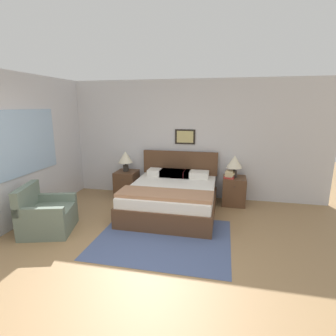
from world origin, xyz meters
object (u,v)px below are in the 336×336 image
object	(u,v)px
bed	(172,197)
armchair	(46,216)
nightstand_by_door	(234,191)
table_lamp_by_door	(234,163)
nightstand_near_window	(127,184)
table_lamp_near_window	(125,158)

from	to	relation	value
bed	armchair	size ratio (longest dim) A/B	2.03
armchair	nightstand_by_door	bearing A→B (deg)	106.27
table_lamp_by_door	nightstand_near_window	bearing A→B (deg)	-179.51
nightstand_near_window	nightstand_by_door	world-z (taller)	same
bed	table_lamp_near_window	xyz separation A→B (m)	(-1.21, 0.70, 0.59)
armchair	table_lamp_near_window	world-z (taller)	table_lamp_near_window
table_lamp_by_door	armchair	bearing A→B (deg)	-147.20
armchair	table_lamp_by_door	bearing A→B (deg)	106.70
armchair	nightstand_near_window	distance (m)	2.06
bed	nightstand_near_window	distance (m)	1.37
nightstand_by_door	table_lamp_near_window	xyz separation A→B (m)	(-2.41, 0.02, 0.60)
nightstand_near_window	table_lamp_near_window	xyz separation A→B (m)	(-0.02, 0.02, 0.60)
armchair	table_lamp_near_window	size ratio (longest dim) A/B	2.06
bed	nightstand_near_window	bearing A→B (deg)	150.54
armchair	nightstand_by_door	world-z (taller)	armchair
bed	table_lamp_by_door	size ratio (longest dim) A/B	4.18
bed	nightstand_by_door	distance (m)	1.38
nightstand_by_door	table_lamp_near_window	distance (m)	2.49
nightstand_by_door	table_lamp_by_door	world-z (taller)	table_lamp_by_door
table_lamp_near_window	bed	bearing A→B (deg)	-29.82
armchair	nightstand_by_door	size ratio (longest dim) A/B	1.61
nightstand_near_window	nightstand_by_door	size ratio (longest dim) A/B	1.00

